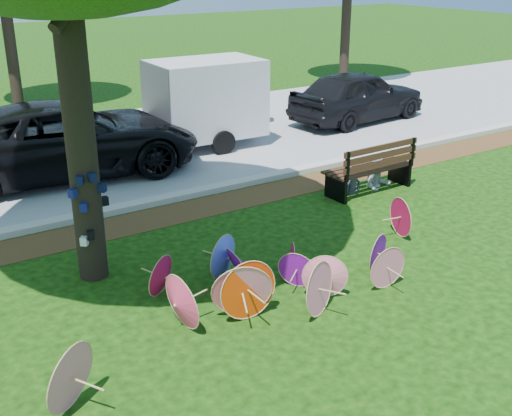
# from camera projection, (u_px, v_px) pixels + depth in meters

# --- Properties ---
(ground) EXTENTS (90.00, 90.00, 0.00)m
(ground) POSITION_uv_depth(u_px,v_px,m) (306.00, 323.00, 8.66)
(ground) COLOR black
(ground) RESTS_ON ground
(mulch_strip) EXTENTS (90.00, 1.00, 0.01)m
(mulch_strip) POSITION_uv_depth(u_px,v_px,m) (162.00, 217.00, 12.16)
(mulch_strip) COLOR #472D16
(mulch_strip) RESTS_ON ground
(curb) EXTENTS (90.00, 0.30, 0.12)m
(curb) POSITION_uv_depth(u_px,v_px,m) (147.00, 203.00, 12.69)
(curb) COLOR #B7B5AD
(curb) RESTS_ON ground
(street) EXTENTS (90.00, 8.00, 0.01)m
(street) POSITION_uv_depth(u_px,v_px,m) (78.00, 155.00, 15.94)
(street) COLOR gray
(street) RESTS_ON ground
(parasol_pile) EXTENTS (6.96, 2.30, 0.86)m
(parasol_pile) POSITION_uv_depth(u_px,v_px,m) (262.00, 280.00, 9.00)
(parasol_pile) COLOR pink
(parasol_pile) RESTS_ON ground
(black_van) EXTENTS (6.18, 3.41, 1.64)m
(black_van) POSITION_uv_depth(u_px,v_px,m) (66.00, 139.00, 14.23)
(black_van) COLOR black
(black_van) RESTS_ON ground
(dark_pickup) EXTENTS (4.62, 2.22, 1.52)m
(dark_pickup) POSITION_uv_depth(u_px,v_px,m) (358.00, 96.00, 18.95)
(dark_pickup) COLOR black
(dark_pickup) RESTS_ON ground
(cargo_trailer) EXTENTS (2.78, 1.82, 2.51)m
(cargo_trailer) POSITION_uv_depth(u_px,v_px,m) (206.00, 98.00, 16.26)
(cargo_trailer) COLOR silver
(cargo_trailer) RESTS_ON ground
(park_bench) EXTENTS (2.06, 0.83, 1.07)m
(park_bench) POSITION_uv_depth(u_px,v_px,m) (368.00, 166.00, 13.35)
(park_bench) COLOR black
(park_bench) RESTS_ON ground
(person_left) EXTENTS (0.41, 0.28, 1.09)m
(person_left) POSITION_uv_depth(u_px,v_px,m) (353.00, 168.00, 13.20)
(person_left) COLOR #3B3F51
(person_left) RESTS_ON ground
(person_right) EXTENTS (0.76, 0.67, 1.29)m
(person_right) POSITION_uv_depth(u_px,v_px,m) (379.00, 158.00, 13.52)
(person_right) COLOR #B0B0B9
(person_right) RESTS_ON ground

